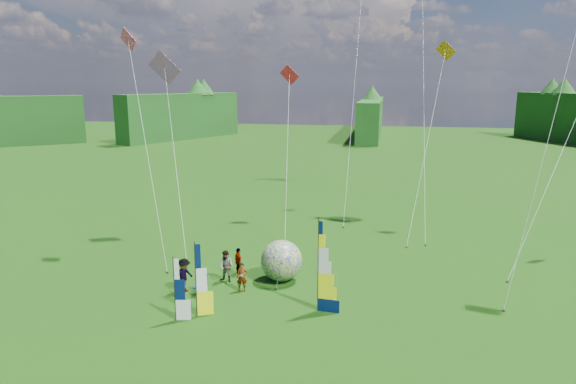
% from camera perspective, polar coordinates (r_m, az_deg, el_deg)
% --- Properties ---
extents(ground, '(220.00, 220.00, 0.00)m').
position_cam_1_polar(ground, '(22.52, 0.56, -16.09)').
color(ground, '#19580E').
rests_on(ground, ground).
extents(treeline_ring, '(210.00, 210.00, 8.00)m').
position_cam_1_polar(treeline_ring, '(20.93, 0.59, -6.39)').
color(treeline_ring, '#1C571A').
rests_on(treeline_ring, ground).
extents(feather_banner_main, '(1.21, 0.21, 4.42)m').
position_cam_1_polar(feather_banner_main, '(24.22, 3.36, -8.28)').
color(feather_banner_main, '#061642').
rests_on(feather_banner_main, ground).
extents(side_banner_left, '(0.92, 0.50, 3.49)m').
position_cam_1_polar(side_banner_left, '(24.18, -10.21, -9.67)').
color(side_banner_left, '#FAFF0C').
rests_on(side_banner_left, ground).
extents(side_banner_far, '(0.89, 0.29, 2.96)m').
position_cam_1_polar(side_banner_far, '(24.07, -12.50, -10.57)').
color(side_banner_far, white).
rests_on(side_banner_far, ground).
extents(bol_inflatable, '(2.77, 2.77, 2.26)m').
position_cam_1_polar(bol_inflatable, '(28.16, -0.73, -7.63)').
color(bol_inflatable, '#101AA7').
rests_on(bol_inflatable, ground).
extents(spectator_a, '(0.63, 0.50, 1.52)m').
position_cam_1_polar(spectator_a, '(27.02, -5.14, -9.40)').
color(spectator_a, '#66594C').
rests_on(spectator_a, ground).
extents(spectator_b, '(0.92, 0.58, 1.74)m').
position_cam_1_polar(spectator_b, '(28.26, -6.87, -8.20)').
color(spectator_b, '#66594C').
rests_on(spectator_b, ground).
extents(spectator_c, '(0.83, 1.24, 1.80)m').
position_cam_1_polar(spectator_c, '(27.26, -11.45, -9.08)').
color(spectator_c, '#66594C').
rests_on(spectator_c, ground).
extents(spectator_d, '(0.84, 0.93, 1.53)m').
position_cam_1_polar(spectator_d, '(29.30, -5.52, -7.65)').
color(spectator_d, '#66594C').
rests_on(spectator_d, ground).
extents(camp_chair, '(0.69, 0.69, 1.10)m').
position_cam_1_polar(camp_chair, '(26.84, -9.73, -10.16)').
color(camp_chair, '#042156').
rests_on(camp_chair, ground).
extents(kite_whale, '(4.25, 15.14, 20.50)m').
position_cam_1_polar(kite_whale, '(39.59, 14.92, 11.14)').
color(kite_whale, black).
rests_on(kite_whale, ground).
extents(kite_rainbow_delta, '(7.86, 10.67, 13.63)m').
position_cam_1_polar(kite_rainbow_delta, '(34.26, -12.54, 5.41)').
color(kite_rainbow_delta, '#DF451A').
rests_on(kite_rainbow_delta, ground).
extents(kite_parafoil, '(10.14, 10.89, 19.38)m').
position_cam_1_polar(kite_parafoil, '(28.05, 27.58, 8.81)').
color(kite_parafoil, red).
rests_on(kite_parafoil, ground).
extents(small_kite_red, '(5.35, 11.72, 12.52)m').
position_cam_1_polar(small_kite_red, '(37.00, -0.08, 5.31)').
color(small_kite_red, red).
rests_on(small_kite_red, ground).
extents(small_kite_orange, '(7.30, 10.82, 14.13)m').
position_cam_1_polar(small_kite_orange, '(36.99, 15.26, 6.14)').
color(small_kite_orange, orange).
rests_on(small_kite_orange, ground).
extents(small_kite_yellow, '(11.20, 12.11, 12.33)m').
position_cam_1_polar(small_kite_yellow, '(33.36, 27.53, 3.02)').
color(small_kite_yellow, '#FFBD03').
rests_on(small_kite_yellow, ground).
extents(small_kite_pink, '(9.03, 9.44, 14.48)m').
position_cam_1_polar(small_kite_pink, '(31.70, -15.48, 5.51)').
color(small_kite_pink, '#FC4375').
rests_on(small_kite_pink, ground).
extents(small_kite_green, '(7.02, 12.61, 19.76)m').
position_cam_1_polar(small_kite_green, '(42.21, 7.31, 10.98)').
color(small_kite_green, green).
rests_on(small_kite_green, ground).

